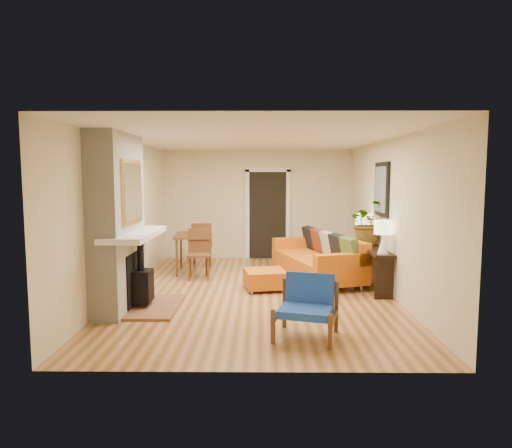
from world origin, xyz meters
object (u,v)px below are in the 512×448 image
object	(u,v)px
lamp_far	(363,224)
houseplant	(368,222)
sofa	(321,258)
ottoman	(265,278)
dining_table	(197,242)
blue_chair	(307,303)
lamp_near	(383,233)
console_table	(372,255)

from	to	relation	value
lamp_far	houseplant	size ratio (longest dim) A/B	0.66
sofa	ottoman	size ratio (longest dim) A/B	3.18
lamp_far	houseplant	bearing A→B (deg)	-91.23
dining_table	houseplant	size ratio (longest dim) A/B	2.20
blue_chair	lamp_near	bearing A→B (deg)	51.91
console_table	houseplant	bearing A→B (deg)	92.14
sofa	houseplant	world-z (taller)	houseplant
sofa	lamp_far	world-z (taller)	lamp_far
blue_chair	dining_table	xyz separation A→B (m)	(-1.90, 3.76, 0.22)
blue_chair	console_table	world-z (taller)	blue_chair
ottoman	blue_chair	size ratio (longest dim) A/B	0.90
ottoman	houseplant	bearing A→B (deg)	14.53
lamp_near	dining_table	bearing A→B (deg)	149.24
dining_table	console_table	world-z (taller)	dining_table
sofa	houseplant	size ratio (longest dim) A/B	3.08
blue_chair	dining_table	distance (m)	4.22
ottoman	console_table	size ratio (longest dim) A/B	0.43
sofa	blue_chair	xyz separation A→B (m)	(-0.58, -3.13, 0.00)
blue_chair	lamp_near	world-z (taller)	lamp_near
lamp_near	lamp_far	size ratio (longest dim) A/B	1.00
sofa	lamp_near	world-z (taller)	lamp_near
dining_table	lamp_near	distance (m)	3.88
dining_table	console_table	size ratio (longest dim) A/B	0.98
ottoman	dining_table	bearing A→B (deg)	133.50
lamp_near	blue_chair	bearing A→B (deg)	-128.09
sofa	ottoman	distance (m)	1.39
lamp_near	ottoman	bearing A→B (deg)	165.42
console_table	lamp_far	bearing A→B (deg)	90.00
blue_chair	lamp_near	size ratio (longest dim) A/B	1.64
lamp_far	dining_table	bearing A→B (deg)	171.18
console_table	houseplant	world-z (taller)	houseplant
blue_chair	houseplant	xyz separation A→B (m)	(1.40, 2.78, 0.73)
houseplant	ottoman	bearing A→B (deg)	-165.47
ottoman	blue_chair	world-z (taller)	blue_chair
dining_table	console_table	xyz separation A→B (m)	(3.31, -1.25, -0.05)
dining_table	sofa	bearing A→B (deg)	-14.24
blue_chair	dining_table	bearing A→B (deg)	116.83
console_table	lamp_far	world-z (taller)	lamp_far
sofa	lamp_near	distance (m)	1.71
ottoman	console_table	distance (m)	1.96
lamp_near	houseplant	bearing A→B (deg)	90.58
ottoman	lamp_far	size ratio (longest dim) A/B	1.48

